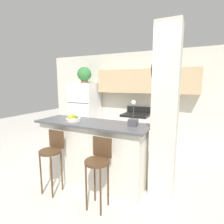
# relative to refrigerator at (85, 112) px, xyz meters

# --- Properties ---
(ground_plane) EXTENTS (14.00, 14.00, 0.00)m
(ground_plane) POSITION_rel_refrigerator_xyz_m (1.41, -1.89, -0.86)
(ground_plane) COLOR beige
(wall_back) EXTENTS (5.60, 0.38, 2.55)m
(wall_back) POSITION_rel_refrigerator_xyz_m (1.54, 0.34, 0.60)
(wall_back) COLOR silver
(wall_back) RESTS_ON ground_plane
(pillar_right) EXTENTS (0.38, 0.32, 2.55)m
(pillar_right) POSITION_rel_refrigerator_xyz_m (2.56, -1.66, 0.42)
(pillar_right) COLOR silver
(pillar_right) RESTS_ON ground_plane
(counter_bar) EXTENTS (1.94, 0.64, 1.07)m
(counter_bar) POSITION_rel_refrigerator_xyz_m (1.41, -1.89, -0.32)
(counter_bar) COLOR silver
(counter_bar) RESTS_ON ground_plane
(refrigerator) EXTENTS (0.75, 0.74, 1.72)m
(refrigerator) POSITION_rel_refrigerator_xyz_m (0.00, 0.00, 0.00)
(refrigerator) COLOR white
(refrigerator) RESTS_ON ground_plane
(stove_range) EXTENTS (0.69, 0.60, 1.07)m
(stove_range) POSITION_rel_refrigerator_xyz_m (1.56, 0.07, -0.40)
(stove_range) COLOR white
(stove_range) RESTS_ON ground_plane
(bar_stool_left) EXTENTS (0.34, 0.34, 0.97)m
(bar_stool_left) POSITION_rel_refrigerator_xyz_m (1.00, -2.39, -0.21)
(bar_stool_left) COLOR #4C331E
(bar_stool_left) RESTS_ON ground_plane
(bar_stool_right) EXTENTS (0.34, 0.34, 0.97)m
(bar_stool_right) POSITION_rel_refrigerator_xyz_m (1.83, -2.39, -0.21)
(bar_stool_right) COLOR #4C331E
(bar_stool_right) RESTS_ON ground_plane
(potted_plant_on_fridge) EXTENTS (0.41, 0.41, 0.46)m
(potted_plant_on_fridge) POSITION_rel_refrigerator_xyz_m (-0.00, 0.00, 1.10)
(potted_plant_on_fridge) COLOR brown
(potted_plant_on_fridge) RESTS_ON refrigerator
(orchid_vase) EXTENTS (0.13, 0.13, 0.39)m
(orchid_vase) POSITION_rel_refrigerator_xyz_m (2.13, -1.84, 0.31)
(orchid_vase) COLOR #4C4C51
(orchid_vase) RESTS_ON counter_bar
(fruit_bowl) EXTENTS (0.24, 0.24, 0.12)m
(fruit_bowl) POSITION_rel_refrigerator_xyz_m (1.09, -1.95, 0.25)
(fruit_bowl) COLOR silver
(fruit_bowl) RESTS_ON counter_bar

